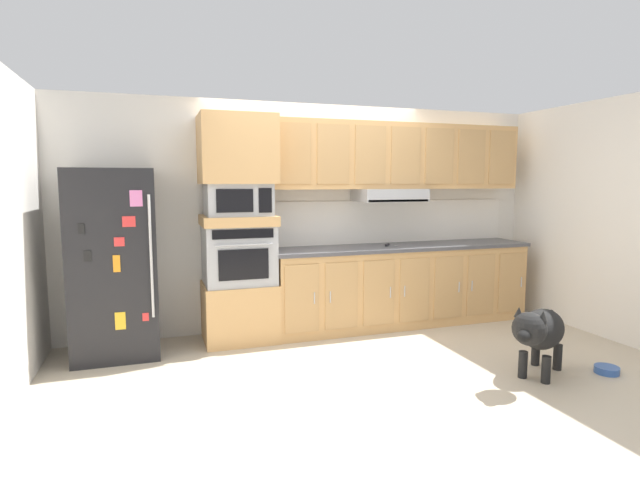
{
  "coord_description": "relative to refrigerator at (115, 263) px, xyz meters",
  "views": [
    {
      "loc": [
        -1.74,
        -4.31,
        1.64
      ],
      "look_at": [
        -0.2,
        0.27,
        1.07
      ],
      "focal_mm": 27.99,
      "sensor_mm": 36.0,
      "label": 1
    }
  ],
  "objects": [
    {
      "name": "appliance_upper_cabinet",
      "position": [
        1.18,
        0.07,
        1.08
      ],
      "size": [
        0.74,
        0.62,
        0.68
      ],
      "primitive_type": "cube",
      "color": "tan",
      "rests_on": "microwave"
    },
    {
      "name": "upper_cabinet_with_hood",
      "position": [
        3.05,
        0.19,
        1.02
      ],
      "size": [
        3.01,
        0.48,
        0.88
      ],
      "color": "tan",
      "rests_on": "backsplash_panel"
    },
    {
      "name": "screwdriver",
      "position": [
        2.86,
        0.05,
        0.05
      ],
      "size": [
        0.17,
        0.17,
        0.03
      ],
      "color": "black",
      "rests_on": "countertop_slab"
    },
    {
      "name": "ground_plane",
      "position": [
        2.1,
        -0.68,
        -0.88
      ],
      "size": [
        9.6,
        9.6,
        0.0
      ],
      "primitive_type": "plane",
      "color": "beige"
    },
    {
      "name": "countertop_slab",
      "position": [
        3.05,
        0.07,
        0.02
      ],
      "size": [
        3.05,
        0.64,
        0.04
      ],
      "primitive_type": "cube",
      "color": "#4C4C51",
      "rests_on": "lower_cabinet_run"
    },
    {
      "name": "dog",
      "position": [
        3.39,
        -1.74,
        -0.48
      ],
      "size": [
        0.91,
        0.65,
        0.64
      ],
      "rotation": [
        0.0,
        0.0,
        -2.57
      ],
      "color": "black",
      "rests_on": "ground"
    },
    {
      "name": "lower_cabinet_run",
      "position": [
        3.05,
        0.07,
        -0.44
      ],
      "size": [
        3.01,
        0.63,
        0.88
      ],
      "color": "tan",
      "rests_on": "ground"
    },
    {
      "name": "oven_base_cabinet",
      "position": [
        1.18,
        0.07,
        -0.58
      ],
      "size": [
        0.74,
        0.62,
        0.6
      ],
      "primitive_type": "cube",
      "color": "tan",
      "rests_on": "ground"
    },
    {
      "name": "backsplash_panel",
      "position": [
        3.05,
        0.36,
        0.29
      ],
      "size": [
        3.05,
        0.02,
        0.5
      ],
      "primitive_type": "cube",
      "color": "white",
      "rests_on": "countertop_slab"
    },
    {
      "name": "side_panel_right",
      "position": [
        4.9,
        -0.68,
        0.37
      ],
      "size": [
        0.12,
        7.1,
        2.5
      ],
      "primitive_type": "cube",
      "color": "white",
      "rests_on": "ground"
    },
    {
      "name": "back_kitchen_wall",
      "position": [
        2.1,
        0.43,
        0.37
      ],
      "size": [
        6.2,
        0.12,
        2.5
      ],
      "primitive_type": "cube",
      "color": "silver",
      "rests_on": "ground"
    },
    {
      "name": "appliance_mid_shelf",
      "position": [
        1.18,
        0.07,
        0.37
      ],
      "size": [
        0.74,
        0.62,
        0.1
      ],
      "primitive_type": "cube",
      "color": "tan",
      "rests_on": "built_in_oven"
    },
    {
      "name": "microwave",
      "position": [
        1.18,
        0.07,
        0.58
      ],
      "size": [
        0.64,
        0.54,
        0.32
      ],
      "color": "#A8AAAF",
      "rests_on": "appliance_mid_shelf"
    },
    {
      "name": "built_in_oven",
      "position": [
        1.18,
        0.07,
        0.02
      ],
      "size": [
        0.7,
        0.62,
        0.6
      ],
      "color": "#A8AAAF",
      "rests_on": "oven_base_cabinet"
    },
    {
      "name": "refrigerator",
      "position": [
        0.0,
        0.0,
        0.0
      ],
      "size": [
        0.76,
        0.73,
        1.76
      ],
      "color": "black",
      "rests_on": "ground"
    },
    {
      "name": "side_panel_left",
      "position": [
        -0.7,
        -0.68,
        0.37
      ],
      "size": [
        0.12,
        7.1,
        2.5
      ],
      "primitive_type": "cube",
      "color": "silver",
      "rests_on": "ground"
    },
    {
      "name": "dog_food_bowl",
      "position": [
        4.02,
        -1.87,
        -0.85
      ],
      "size": [
        0.2,
        0.2,
        0.06
      ],
      "color": "#3359A5",
      "rests_on": "ground"
    }
  ]
}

